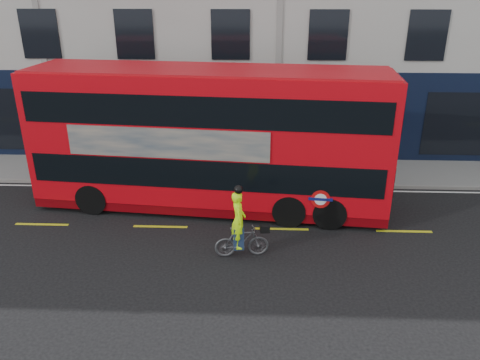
{
  "coord_description": "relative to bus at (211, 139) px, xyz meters",
  "views": [
    {
      "loc": [
        -0.81,
        -12.07,
        7.45
      ],
      "look_at": [
        -1.38,
        2.08,
        1.48
      ],
      "focal_mm": 35.0,
      "sensor_mm": 36.0,
      "label": 1
    }
  ],
  "objects": [
    {
      "name": "lane_dashes",
      "position": [
        2.43,
        -1.77,
        -2.51
      ],
      "size": [
        58.0,
        0.12,
        0.01
      ],
      "primitive_type": null,
      "color": "gold",
      "rests_on": "ground"
    },
    {
      "name": "road_edge_line",
      "position": [
        2.43,
        1.43,
        -2.51
      ],
      "size": [
        58.0,
        0.1,
        0.01
      ],
      "primitive_type": "cube",
      "color": "silver",
      "rests_on": "ground"
    },
    {
      "name": "pavement",
      "position": [
        2.43,
        3.23,
        -2.46
      ],
      "size": [
        60.0,
        3.0,
        0.12
      ],
      "primitive_type": "cube",
      "color": "slate",
      "rests_on": "ground"
    },
    {
      "name": "bus",
      "position": [
        0.0,
        0.0,
        0.0
      ],
      "size": [
        12.36,
        3.89,
        4.91
      ],
      "rotation": [
        0.0,
        0.0,
        -0.1
      ],
      "color": "red",
      "rests_on": "ground"
    },
    {
      "name": "kerb",
      "position": [
        2.43,
        1.73,
        -2.45
      ],
      "size": [
        60.0,
        0.12,
        0.13
      ],
      "primitive_type": "cube",
      "color": "gray",
      "rests_on": "ground"
    },
    {
      "name": "cyclist",
      "position": [
        1.16,
        -3.45,
        -1.74
      ],
      "size": [
        1.64,
        0.69,
        2.28
      ],
      "rotation": [
        0.0,
        0.0,
        0.14
      ],
      "color": "#4E5053",
      "rests_on": "ground"
    },
    {
      "name": "ground",
      "position": [
        2.43,
        -3.27,
        -2.52
      ],
      "size": [
        120.0,
        120.0,
        0.0
      ],
      "primitive_type": "plane",
      "color": "black",
      "rests_on": "ground"
    }
  ]
}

